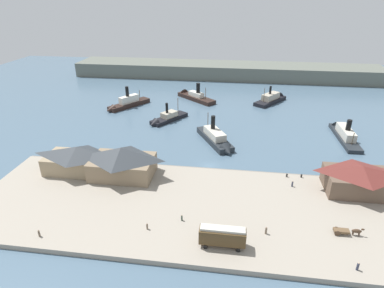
{
  "coord_description": "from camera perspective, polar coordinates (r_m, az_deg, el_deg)",
  "views": [
    {
      "loc": [
        6.29,
        -83.26,
        47.04
      ],
      "look_at": [
        -6.67,
        9.85,
        2.0
      ],
      "focal_mm": 29.87,
      "sensor_mm": 36.0,
      "label": 1
    }
  ],
  "objects": [
    {
      "name": "ground_plane",
      "position": [
        95.83,
        3.15,
        -3.84
      ],
      "size": [
        320.0,
        320.0,
        0.0
      ],
      "primitive_type": "plane",
      "color": "slate"
    },
    {
      "name": "quay_promenade",
      "position": [
        77.13,
        1.68,
        -11.43
      ],
      "size": [
        110.0,
        36.0,
        1.2
      ],
      "primitive_type": "cube",
      "color": "#9E9384",
      "rests_on": "ground"
    },
    {
      "name": "seawall_edge",
      "position": [
        92.47,
        2.96,
        -4.66
      ],
      "size": [
        110.0,
        0.8,
        1.0
      ],
      "primitive_type": "cube",
      "color": "gray",
      "rests_on": "ground"
    },
    {
      "name": "ferry_shed_west_terminal",
      "position": [
        94.18,
        -19.64,
        -2.51
      ],
      "size": [
        18.31,
        9.66,
        7.54
      ],
      "color": "#998466",
      "rests_on": "quay_promenade"
    },
    {
      "name": "ferry_shed_east_terminal",
      "position": [
        88.4,
        -12.38,
        -3.07
      ],
      "size": [
        17.05,
        11.28,
        8.5
      ],
      "color": "#847056",
      "rests_on": "quay_promenade"
    },
    {
      "name": "ferry_shed_central_terminal",
      "position": [
        90.5,
        27.83,
        -5.5
      ],
      "size": [
        16.76,
        10.86,
        7.08
      ],
      "color": "brown",
      "rests_on": "quay_promenade"
    },
    {
      "name": "street_tram",
      "position": [
        65.36,
        5.46,
        -15.95
      ],
      "size": [
        9.14,
        2.8,
        4.5
      ],
      "color": "#4C381E",
      "rests_on": "quay_promenade"
    },
    {
      "name": "horse_cart",
      "position": [
        75.84,
        25.92,
        -13.78
      ],
      "size": [
        5.96,
        1.48,
        1.87
      ],
      "color": "brown",
      "rests_on": "quay_promenade"
    },
    {
      "name": "pedestrian_at_waters_edge",
      "position": [
        75.3,
        -25.64,
        -14.19
      ],
      "size": [
        0.41,
        0.41,
        1.66
      ],
      "color": "#6B5B4C",
      "rests_on": "quay_promenade"
    },
    {
      "name": "pedestrian_near_east_shed",
      "position": [
        70.74,
        -8.01,
        -14.35
      ],
      "size": [
        0.38,
        0.38,
        1.55
      ],
      "color": "#6B5B4C",
      "rests_on": "quay_promenade"
    },
    {
      "name": "pedestrian_near_west_shed",
      "position": [
        68.87,
        27.48,
        -18.84
      ],
      "size": [
        0.43,
        0.43,
        1.74
      ],
      "color": "#33384C",
      "rests_on": "quay_promenade"
    },
    {
      "name": "pedestrian_near_cart",
      "position": [
        70.64,
        13.08,
        -14.82
      ],
      "size": [
        0.44,
        0.44,
        1.76
      ],
      "color": "#6B5B4C",
      "rests_on": "quay_promenade"
    },
    {
      "name": "pedestrian_by_tram",
      "position": [
        72.33,
        -1.84,
        -13.04
      ],
      "size": [
        0.37,
        0.37,
        1.51
      ],
      "color": "#3D4C42",
      "rests_on": "quay_promenade"
    },
    {
      "name": "pedestrian_walking_east",
      "position": [
        87.3,
        17.48,
        -6.81
      ],
      "size": [
        0.42,
        0.42,
        1.7
      ],
      "color": "#33384C",
      "rests_on": "quay_promenade"
    },
    {
      "name": "mooring_post_west",
      "position": [
        91.34,
        16.57,
        -5.38
      ],
      "size": [
        0.44,
        0.44,
        0.9
      ],
      "primitive_type": "cylinder",
      "color": "black",
      "rests_on": "quay_promenade"
    },
    {
      "name": "mooring_post_center_west",
      "position": [
        92.28,
        18.94,
        -5.41
      ],
      "size": [
        0.44,
        0.44,
        0.9
      ],
      "primitive_type": "cylinder",
      "color": "black",
      "rests_on": "quay_promenade"
    },
    {
      "name": "ferry_near_quay",
      "position": [
        156.03,
        0.1,
        8.58
      ],
      "size": [
        21.16,
        19.41,
        9.92
      ],
      "color": "black",
      "rests_on": "ground"
    },
    {
      "name": "ferry_departing_north",
      "position": [
        126.39,
        25.33,
        1.89
      ],
      "size": [
        5.33,
        25.58,
        9.21
      ],
      "color": "#23282D",
      "rests_on": "ground"
    },
    {
      "name": "ferry_mid_harbor",
      "position": [
        156.32,
        14.24,
        7.87
      ],
      "size": [
        16.85,
        20.14,
        9.89
      ],
      "color": "black",
      "rests_on": "ground"
    },
    {
      "name": "ferry_approaching_east",
      "position": [
        127.79,
        -4.74,
        4.51
      ],
      "size": [
        14.13,
        17.72,
        9.59
      ],
      "color": "black",
      "rests_on": "ground"
    },
    {
      "name": "ferry_moored_west",
      "position": [
        108.45,
        4.48,
        0.79
      ],
      "size": [
        14.84,
        21.63,
        10.3
      ],
      "color": "#23282D",
      "rests_on": "ground"
    },
    {
      "name": "ferry_moored_east",
      "position": [
        146.52,
        -11.76,
        7.03
      ],
      "size": [
        16.25,
        20.85,
        10.39
      ],
      "color": "black",
      "rests_on": "ground"
    },
    {
      "name": "far_headland",
      "position": [
        198.09,
        6.07,
        12.91
      ],
      "size": [
        180.0,
        24.0,
        8.0
      ],
      "primitive_type": "cube",
      "color": "#60665B",
      "rests_on": "ground"
    }
  ]
}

